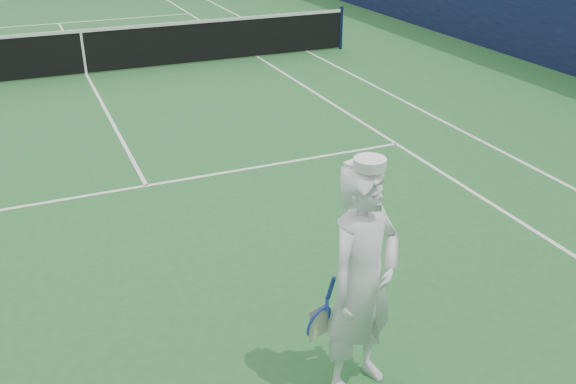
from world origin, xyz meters
The scene contains 4 objects.
ground centered at (0.00, 0.00, 0.00)m, with size 80.00×80.00×0.00m, color #25632C.
court_markings centered at (0.00, 0.00, 0.00)m, with size 11.03×23.83×0.01m.
tennis_net centered at (0.00, 0.00, 0.55)m, with size 12.88×0.09×1.07m.
tennis_player centered at (0.83, -11.06, 1.01)m, with size 0.91×0.70×2.07m.
Camera 1 is at (-1.39, -14.73, 3.85)m, focal length 40.00 mm.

